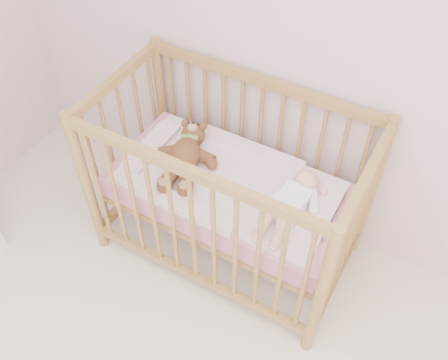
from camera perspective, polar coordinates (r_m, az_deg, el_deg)
The scene contains 6 objects.
wall_back at distance 2.24m, azimuth 15.16°, elevation 16.59°, with size 4.00×0.02×2.70m, color beige.
crib at distance 2.60m, azimuth 0.54°, elevation -1.07°, with size 1.36×0.76×1.00m, color olive, non-canonical shape.
mattress at distance 2.61m, azimuth 0.54°, elevation -1.29°, with size 1.22×0.62×0.13m, color pink.
blanket at distance 2.55m, azimuth 0.55°, elevation -0.18°, with size 1.10×0.58×0.06m, color #ECA2BA, non-canonical shape.
baby at distance 2.39m, azimuth 7.72°, elevation -2.35°, with size 0.25×0.52×0.13m, color white, non-canonical shape.
teddy_bear at distance 2.57m, azimuth -4.53°, elevation 2.82°, with size 0.36×0.51×0.14m, color brown, non-canonical shape.
Camera 1 is at (0.43, 0.09, 2.45)m, focal length 40.00 mm.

